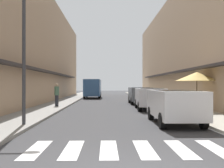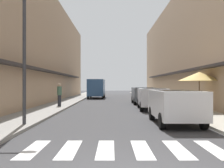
{
  "view_description": "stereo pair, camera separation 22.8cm",
  "coord_description": "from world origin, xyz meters",
  "px_view_note": "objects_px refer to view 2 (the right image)",
  "views": [
    {
      "loc": [
        -0.54,
        -5.21,
        1.71
      ],
      "look_at": [
        -0.27,
        8.18,
        1.74
      ],
      "focal_mm": 44.7,
      "sensor_mm": 36.0,
      "label": 1
    },
    {
      "loc": [
        -0.31,
        -5.22,
        1.71
      ],
      "look_at": [
        -0.27,
        8.18,
        1.74
      ],
      "focal_mm": 44.7,
      "sensor_mm": 36.0,
      "label": 2
    }
  ],
  "objects_px": {
    "parked_car_far": "(142,94)",
    "cafe_umbrella": "(198,77)",
    "delivery_van": "(96,87)",
    "pedestrian_walking_near": "(59,94)",
    "parked_car_near": "(174,103)",
    "parked_car_mid": "(151,96)",
    "street_lamp": "(28,36)"
  },
  "relations": [
    {
      "from": "parked_car_mid",
      "to": "pedestrian_walking_near",
      "type": "xyz_separation_m",
      "value": [
        -6.62,
        1.76,
        0.08
      ]
    },
    {
      "from": "street_lamp",
      "to": "cafe_umbrella",
      "type": "xyz_separation_m",
      "value": [
        8.73,
        5.93,
        -1.45
      ]
    },
    {
      "from": "parked_car_far",
      "to": "pedestrian_walking_near",
      "type": "xyz_separation_m",
      "value": [
        -6.62,
        -3.92,
        0.08
      ]
    },
    {
      "from": "delivery_van",
      "to": "street_lamp",
      "type": "bearing_deg",
      "value": -93.34
    },
    {
      "from": "cafe_umbrella",
      "to": "pedestrian_walking_near",
      "type": "distance_m",
      "value": 9.98
    },
    {
      "from": "parked_car_near",
      "to": "delivery_van",
      "type": "xyz_separation_m",
      "value": [
        -4.67,
        23.15,
        0.48
      ]
    },
    {
      "from": "parked_car_near",
      "to": "parked_car_mid",
      "type": "relative_size",
      "value": 1.03
    },
    {
      "from": "parked_car_mid",
      "to": "parked_car_far",
      "type": "relative_size",
      "value": 1.05
    },
    {
      "from": "parked_car_near",
      "to": "cafe_umbrella",
      "type": "relative_size",
      "value": 1.65
    },
    {
      "from": "parked_car_near",
      "to": "cafe_umbrella",
      "type": "bearing_deg",
      "value": 62.61
    },
    {
      "from": "street_lamp",
      "to": "pedestrian_walking_near",
      "type": "distance_m",
      "value": 9.81
    },
    {
      "from": "parked_car_mid",
      "to": "pedestrian_walking_near",
      "type": "relative_size",
      "value": 2.51
    },
    {
      "from": "parked_car_near",
      "to": "parked_car_mid",
      "type": "xyz_separation_m",
      "value": [
        0.0,
        6.86,
        -0.0
      ]
    },
    {
      "from": "delivery_van",
      "to": "pedestrian_walking_near",
      "type": "height_order",
      "value": "delivery_van"
    },
    {
      "from": "parked_car_mid",
      "to": "street_lamp",
      "type": "height_order",
      "value": "street_lamp"
    },
    {
      "from": "parked_car_mid",
      "to": "delivery_van",
      "type": "distance_m",
      "value": 16.95
    },
    {
      "from": "parked_car_near",
      "to": "pedestrian_walking_near",
      "type": "relative_size",
      "value": 2.58
    },
    {
      "from": "parked_car_mid",
      "to": "cafe_umbrella",
      "type": "relative_size",
      "value": 1.6
    },
    {
      "from": "parked_car_far",
      "to": "cafe_umbrella",
      "type": "height_order",
      "value": "cafe_umbrella"
    },
    {
      "from": "parked_car_far",
      "to": "parked_car_mid",
      "type": "bearing_deg",
      "value": -90.0
    },
    {
      "from": "parked_car_far",
      "to": "pedestrian_walking_near",
      "type": "height_order",
      "value": "pedestrian_walking_near"
    },
    {
      "from": "cafe_umbrella",
      "to": "pedestrian_walking_near",
      "type": "relative_size",
      "value": 1.57
    },
    {
      "from": "pedestrian_walking_near",
      "to": "delivery_van",
      "type": "bearing_deg",
      "value": -36.33
    },
    {
      "from": "cafe_umbrella",
      "to": "parked_car_far",
      "type": "bearing_deg",
      "value": 109.7
    },
    {
      "from": "street_lamp",
      "to": "parked_car_near",
      "type": "bearing_deg",
      "value": 7.62
    },
    {
      "from": "cafe_umbrella",
      "to": "street_lamp",
      "type": "bearing_deg",
      "value": -145.78
    },
    {
      "from": "parked_car_near",
      "to": "parked_car_mid",
      "type": "distance_m",
      "value": 6.86
    },
    {
      "from": "parked_car_near",
      "to": "parked_car_mid",
      "type": "height_order",
      "value": "same"
    },
    {
      "from": "street_lamp",
      "to": "parked_car_mid",
      "type": "bearing_deg",
      "value": 51.64
    },
    {
      "from": "delivery_van",
      "to": "cafe_umbrella",
      "type": "xyz_separation_m",
      "value": [
        7.33,
        -18.03,
        0.8
      ]
    },
    {
      "from": "pedestrian_walking_near",
      "to": "cafe_umbrella",
      "type": "bearing_deg",
      "value": -139.37
    },
    {
      "from": "pedestrian_walking_near",
      "to": "parked_car_near",
      "type": "bearing_deg",
      "value": -171.2
    }
  ]
}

